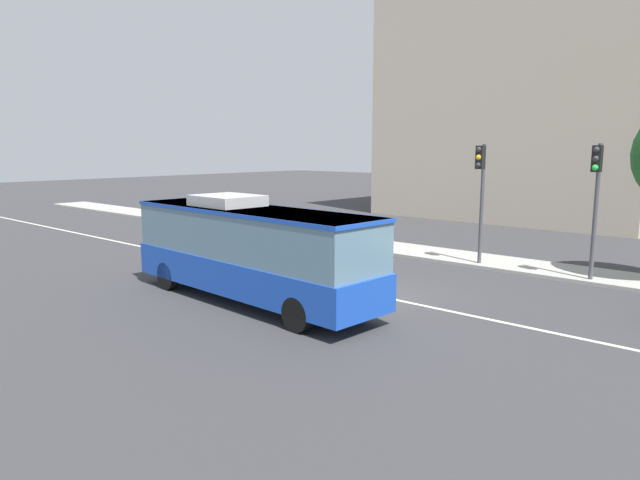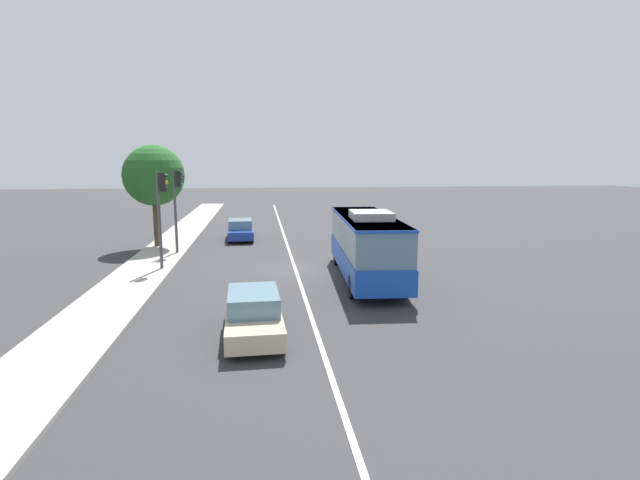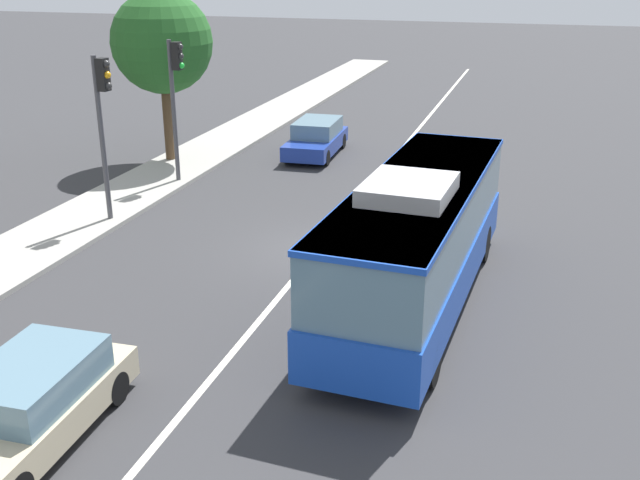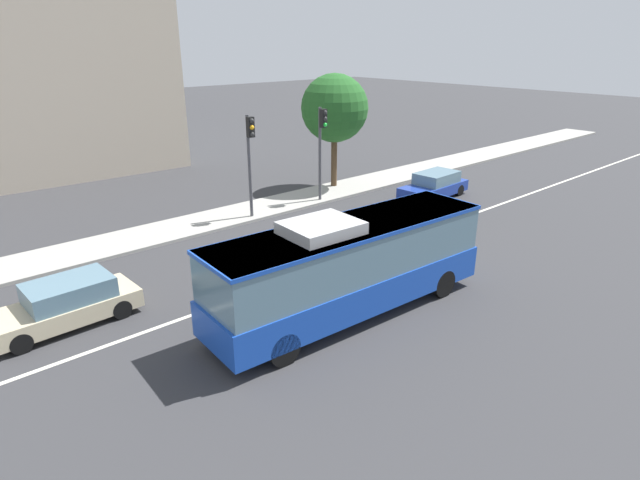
{
  "view_description": "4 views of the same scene",
  "coord_description": "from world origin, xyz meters",
  "px_view_note": "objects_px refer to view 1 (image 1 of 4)",
  "views": [
    {
      "loc": [
        11.1,
        -15.44,
        5.02
      ],
      "look_at": [
        -1.79,
        -0.84,
        1.86
      ],
      "focal_mm": 31.76,
      "sensor_mm": 36.0,
      "label": 1
    },
    {
      "loc": [
        -25.85,
        1.82,
        5.77
      ],
      "look_at": [
        -3.0,
        -0.98,
        2.04
      ],
      "focal_mm": 27.69,
      "sensor_mm": 36.0,
      "label": 2
    },
    {
      "loc": [
        -18.88,
        -5.85,
        7.93
      ],
      "look_at": [
        -3.44,
        -1.13,
        1.72
      ],
      "focal_mm": 41.65,
      "sensor_mm": 36.0,
      "label": 3
    },
    {
      "loc": [
        -13.52,
        -14.26,
        8.55
      ],
      "look_at": [
        -2.01,
        -1.05,
        1.79
      ],
      "focal_mm": 29.3,
      "sensor_mm": 36.0,
      "label": 4
    }
  ],
  "objects_px": {
    "sedan_beige": "(234,238)",
    "traffic_light_mid_block": "(481,183)",
    "transit_bus": "(250,248)",
    "traffic_light_near_corner": "(596,189)"
  },
  "relations": [
    {
      "from": "sedan_beige",
      "to": "traffic_light_mid_block",
      "type": "height_order",
      "value": "traffic_light_mid_block"
    },
    {
      "from": "transit_bus",
      "to": "traffic_light_mid_block",
      "type": "bearing_deg",
      "value": 76.16
    },
    {
      "from": "sedan_beige",
      "to": "traffic_light_near_corner",
      "type": "height_order",
      "value": "traffic_light_near_corner"
    },
    {
      "from": "traffic_light_near_corner",
      "to": "traffic_light_mid_block",
      "type": "relative_size",
      "value": 1.0
    },
    {
      "from": "transit_bus",
      "to": "traffic_light_mid_block",
      "type": "xyz_separation_m",
      "value": [
        3.1,
        10.16,
        1.75
      ]
    },
    {
      "from": "sedan_beige",
      "to": "traffic_light_near_corner",
      "type": "relative_size",
      "value": 0.88
    },
    {
      "from": "transit_bus",
      "to": "sedan_beige",
      "type": "bearing_deg",
      "value": 146.58
    },
    {
      "from": "sedan_beige",
      "to": "traffic_light_near_corner",
      "type": "xyz_separation_m",
      "value": [
        14.91,
        4.7,
        2.84
      ]
    },
    {
      "from": "traffic_light_near_corner",
      "to": "traffic_light_mid_block",
      "type": "bearing_deg",
      "value": -89.31
    },
    {
      "from": "transit_bus",
      "to": "traffic_light_mid_block",
      "type": "height_order",
      "value": "traffic_light_mid_block"
    }
  ]
}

